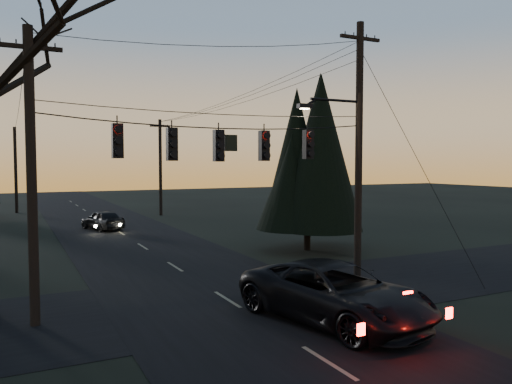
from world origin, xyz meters
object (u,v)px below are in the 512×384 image
utility_pole_left (35,326)px  utility_pole_right (357,283)px  sedan_oncoming_a (103,220)px  utility_pole_far_r (161,215)px  suv_near (335,293)px  evergreen_right (308,160)px  utility_pole_far_l (17,213)px

utility_pole_left → utility_pole_right: bearing=0.0°
utility_pole_left → sedan_oncoming_a: bearing=75.6°
utility_pole_far_r → suv_near: bearing=-96.5°
sedan_oncoming_a → utility_pole_right: bearing=90.0°
suv_near → utility_pole_left: bearing=143.1°
utility_pole_right → suv_near: 5.14m
utility_pole_right → sedan_oncoming_a: utility_pole_right is taller
utility_pole_left → evergreen_right: (13.68, 7.10, 4.81)m
utility_pole_far_l → suv_near: 40.36m
utility_pole_left → evergreen_right: evergreen_right is taller
utility_pole_far_l → sedan_oncoming_a: bearing=-71.7°
utility_pole_left → utility_pole_far_r: bearing=67.7°
utility_pole_far_l → evergreen_right: bearing=-64.7°
utility_pole_right → utility_pole_far_r: 28.00m
suv_near → utility_pole_far_l: bearing=88.7°
utility_pole_left → evergreen_right: bearing=27.4°
utility_pole_right → sedan_oncoming_a: size_ratio=2.49×
utility_pole_left → utility_pole_far_r: (11.50, 28.00, 0.00)m
utility_pole_far_l → evergreen_right: 32.34m
utility_pole_right → suv_near: bearing=-135.3°
sedan_oncoming_a → suv_near: bearing=79.2°
utility_pole_far_l → sedan_oncoming_a: utility_pole_far_l is taller
utility_pole_far_l → utility_pole_right: bearing=-72.3°
evergreen_right → suv_near: bearing=-118.5°
utility_pole_far_l → sedan_oncoming_a: size_ratio=1.99×
utility_pole_right → evergreen_right: bearing=72.9°
sedan_oncoming_a → utility_pole_far_r: bearing=-146.4°
evergreen_right → suv_near: (-5.78, -10.66, -3.95)m
suv_near → utility_pole_far_r: bearing=70.9°
utility_pole_left → sedan_oncoming_a: size_ratio=2.11×
utility_pole_right → evergreen_right: (2.18, 7.10, 4.81)m
evergreen_right → utility_pole_far_r: bearing=95.9°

